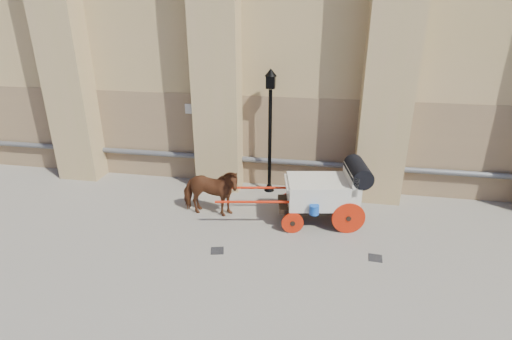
# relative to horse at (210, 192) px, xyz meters

# --- Properties ---
(ground) EXTENTS (90.00, 90.00, 0.00)m
(ground) POSITION_rel_horse_xyz_m (0.75, -1.59, -0.73)
(ground) COLOR slate
(ground) RESTS_ON ground
(horse) EXTENTS (0.80, 1.74, 1.47)m
(horse) POSITION_rel_horse_xyz_m (0.00, 0.00, 0.00)
(horse) COLOR brown
(horse) RESTS_ON ground
(carriage) EXTENTS (4.22, 1.80, 1.79)m
(carriage) POSITION_rel_horse_xyz_m (3.25, 0.21, 0.23)
(carriage) COLOR black
(carriage) RESTS_ON ground
(street_lamp) EXTENTS (0.37, 0.37, 3.92)m
(street_lamp) POSITION_rel_horse_xyz_m (1.41, 1.94, 1.37)
(street_lamp) COLOR black
(street_lamp) RESTS_ON ground
(drain_grate_near) EXTENTS (0.39, 0.39, 0.01)m
(drain_grate_near) POSITION_rel_horse_xyz_m (0.66, -1.74, -0.73)
(drain_grate_near) COLOR black
(drain_grate_near) RESTS_ON ground
(drain_grate_far) EXTENTS (0.34, 0.34, 0.01)m
(drain_grate_far) POSITION_rel_horse_xyz_m (4.49, -1.36, -0.73)
(drain_grate_far) COLOR black
(drain_grate_far) RESTS_ON ground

